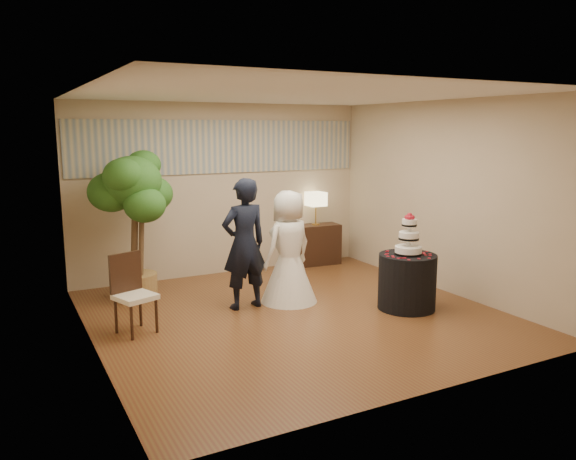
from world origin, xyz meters
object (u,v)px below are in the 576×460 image
wedding_cake (409,234)px  side_chair (135,294)px  cake_table (407,282)px  bride (289,247)px  console (315,245)px  table_lamp (316,209)px  ficus_tree (134,225)px  groom (244,244)px

wedding_cake → side_chair: 3.55m
wedding_cake → cake_table: bearing=90.0°
bride → wedding_cake: size_ratio=2.79×
console → table_lamp: bearing=-176.1°
table_lamp → ficus_tree: ficus_tree is taller
bride → ficus_tree: ficus_tree is taller
bride → console: bearing=-144.9°
wedding_cake → console: wedding_cake is taller
console → table_lamp: (-0.00, 0.00, 0.65)m
groom → bride: (0.66, -0.03, -0.10)m
bride → table_lamp: bearing=-144.9°
bride → ficus_tree: (-1.85, 1.12, 0.29)m
wedding_cake → ficus_tree: 3.77m
ficus_tree → groom: bearing=-42.2°
groom → side_chair: (-1.52, -0.29, -0.41)m
groom → wedding_cake: (1.91, -1.05, 0.15)m
bride → cake_table: bearing=126.0°
bride → wedding_cake: 1.63m
groom → cake_table: groom is taller
wedding_cake → table_lamp: size_ratio=0.97×
wedding_cake → table_lamp: bearing=85.9°
groom → table_lamp: size_ratio=3.03×
console → side_chair: (-3.62, -1.98, 0.12)m
groom → ficus_tree: bearing=-47.4°
table_lamp → cake_table: bearing=-94.1°
console → wedding_cake: bearing=-90.1°
groom → bride: size_ratio=1.12×
cake_table → table_lamp: bearing=85.9°
cake_table → table_lamp: 2.82m
groom → wedding_cake: bearing=146.1°
groom → side_chair: groom is taller
groom → bride: bearing=172.2°
bride → groom: bearing=-17.6°
groom → table_lamp: 2.71m
bride → table_lamp: size_ratio=2.70×
bride → console: (1.45, 1.73, -0.43)m
bride → wedding_cake: bearing=126.0°
ficus_tree → side_chair: (-0.32, -1.37, -0.60)m
wedding_cake → side_chair: (-3.43, 0.76, -0.55)m
ficus_tree → cake_table: bearing=-34.5°
bride → wedding_cake: bride is taller
groom → wedding_cake: size_ratio=3.13×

